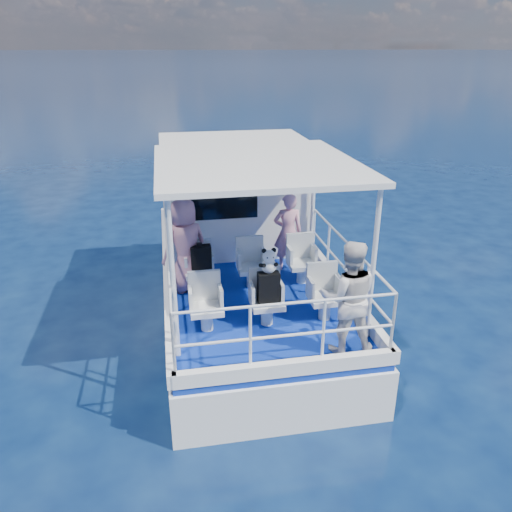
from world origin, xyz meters
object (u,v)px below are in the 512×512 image
Objects in this scene: passenger_stbd_aft at (348,298)px; panda at (269,261)px; passenger_port_fwd at (185,246)px; backpack_center at (268,288)px.

passenger_stbd_aft reaches higher than panda.
backpack_center is at bearing 105.55° from passenger_port_fwd.
passenger_port_fwd reaches higher than passenger_stbd_aft.
passenger_stbd_aft is 3.41× the size of backpack_center.
passenger_stbd_aft is 1.27m from panda.
passenger_stbd_aft is 1.25m from backpack_center.
backpack_center is at bearing -31.78° from passenger_stbd_aft.
passenger_port_fwd is 3.04m from passenger_stbd_aft.
passenger_port_fwd reaches higher than backpack_center.
passenger_port_fwd is at bearing 128.28° from backpack_center.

